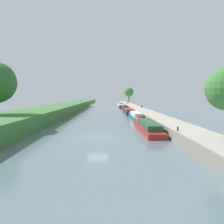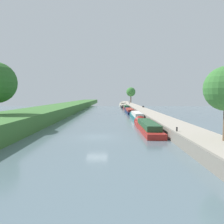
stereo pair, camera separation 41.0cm
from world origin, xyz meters
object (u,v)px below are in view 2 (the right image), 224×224
object	(u,v)px
narrowboat_black	(122,106)
narrowboat_cream	(121,104)
narrowboat_navy	(128,111)
mooring_bollard_far	(124,102)
person_walking	(128,102)
park_bench	(142,106)
narrowboat_maroon	(125,108)
mooring_bollard_near	(176,129)
narrowboat_teal	(135,116)
narrowboat_red	(145,126)

from	to	relation	value
narrowboat_black	narrowboat_cream	distance (m)	15.65
narrowboat_navy	mooring_bollard_far	xyz separation A→B (m)	(1.89, 52.55, 0.84)
narrowboat_navy	person_walking	xyz separation A→B (m)	(3.19, 42.04, 1.48)
park_bench	narrowboat_maroon	bearing A→B (deg)	122.55
mooring_bollard_far	mooring_bollard_near	bearing A→B (deg)	-90.00
narrowboat_maroon	mooring_bollard_near	world-z (taller)	mooring_bollard_near
narrowboat_maroon	mooring_bollard_near	bearing A→B (deg)	-88.23
narrowboat_teal	mooring_bollard_far	bearing A→B (deg)	88.64
narrowboat_teal	narrowboat_black	bearing A→B (deg)	90.52
narrowboat_red	narrowboat_cream	xyz separation A→B (m)	(-0.03, 78.84, 0.04)
narrowboat_red	narrowboat_teal	size ratio (longest dim) A/B	1.06
narrowboat_teal	narrowboat_navy	bearing A→B (deg)	90.76
narrowboat_teal	mooring_bollard_near	xyz separation A→B (m)	(1.66, -24.59, 0.75)
narrowboat_black	park_bench	bearing A→B (deg)	-76.49
park_bench	narrowboat_cream	bearing A→B (deg)	97.86
narrowboat_teal	narrowboat_black	size ratio (longest dim) A/B	1.19
narrowboat_maroon	person_walking	distance (m)	26.75
narrowboat_maroon	narrowboat_black	xyz separation A→B (m)	(-0.32, 14.27, -0.07)
narrowboat_navy	narrowboat_black	xyz separation A→B (m)	(-0.19, 29.77, 0.00)
narrowboat_cream	mooring_bollard_far	xyz separation A→B (m)	(1.99, 7.13, 0.75)
mooring_bollard_near	person_walking	bearing A→B (deg)	89.11
narrowboat_red	mooring_bollard_near	size ratio (longest dim) A/B	33.86
narrowboat_maroon	narrowboat_black	bearing A→B (deg)	91.27
narrowboat_teal	person_walking	xyz separation A→B (m)	(2.96, 59.22, 1.40)
narrowboat_cream	park_bench	world-z (taller)	park_bench
narrowboat_maroon	mooring_bollard_near	distance (m)	57.30
narrowboat_cream	park_bench	distance (m)	38.11
narrowboat_navy	person_walking	world-z (taller)	person_walking
narrowboat_cream	park_bench	xyz separation A→B (m)	(5.21, -37.74, 0.87)
narrowboat_red	narrowboat_maroon	xyz separation A→B (m)	(0.19, 48.92, 0.03)
narrowboat_maroon	narrowboat_cream	size ratio (longest dim) A/B	0.76
narrowboat_teal	park_bench	xyz separation A→B (m)	(4.88, 24.87, 0.88)
narrowboat_teal	narrowboat_maroon	distance (m)	32.69
narrowboat_red	mooring_bollard_near	bearing A→B (deg)	-76.82
mooring_bollard_near	park_bench	bearing A→B (deg)	86.27
narrowboat_maroon	narrowboat_teal	bearing A→B (deg)	-89.81
narrowboat_red	park_bench	distance (m)	41.44
narrowboat_red	narrowboat_navy	distance (m)	33.42
park_bench	mooring_bollard_near	bearing A→B (deg)	-93.73
narrowboat_maroon	person_walking	size ratio (longest dim) A/B	7.59
narrowboat_black	mooring_bollard_near	distance (m)	71.57
narrowboat_maroon	park_bench	size ratio (longest dim) A/B	8.40
narrowboat_navy	park_bench	bearing A→B (deg)	56.38
narrowboat_maroon	park_bench	world-z (taller)	park_bench
mooring_bollard_near	narrowboat_maroon	bearing A→B (deg)	91.77
park_bench	narrowboat_teal	bearing A→B (deg)	-101.11
narrowboat_black	person_walking	size ratio (longest dim) A/B	7.26
narrowboat_maroon	mooring_bollard_far	world-z (taller)	mooring_bollard_far
person_walking	narrowboat_navy	bearing A→B (deg)	-94.34
narrowboat_navy	park_bench	xyz separation A→B (m)	(5.11, 7.69, 0.96)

